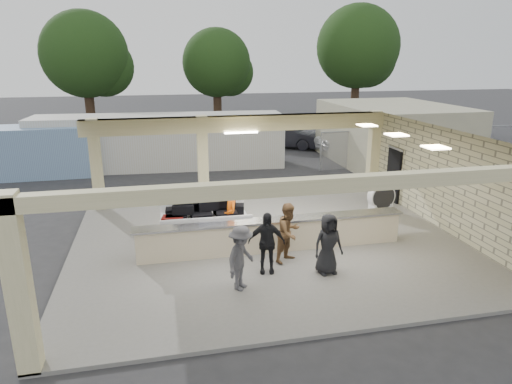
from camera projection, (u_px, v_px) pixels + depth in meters
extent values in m
plane|color=#2B2B2E|center=(269.00, 246.00, 14.32)|extent=(120.00, 120.00, 0.00)
cube|color=slate|center=(269.00, 245.00, 14.30)|extent=(12.00, 10.00, 0.10)
cube|color=#CFC88B|center=(269.00, 136.00, 13.32)|extent=(12.00, 10.00, 0.02)
cube|color=beige|center=(445.00, 182.00, 15.06)|extent=(0.02, 10.00, 3.50)
cube|color=black|center=(394.00, 175.00, 18.21)|extent=(0.10, 0.95, 2.10)
cube|color=#CFC88B|center=(240.00, 123.00, 17.85)|extent=(12.00, 0.50, 0.60)
cube|color=#CFC88B|center=(330.00, 184.00, 8.82)|extent=(12.00, 0.30, 0.30)
cube|color=#CFC88B|center=(96.00, 165.00, 17.11)|extent=(0.40, 0.40, 3.50)
cube|color=#CFC88B|center=(203.00, 160.00, 17.94)|extent=(0.40, 0.40, 3.50)
cube|color=#CFC88B|center=(373.00, 152.00, 19.49)|extent=(0.40, 0.40, 3.50)
cube|color=#CFC88B|center=(19.00, 286.00, 8.11)|extent=(0.40, 0.40, 3.50)
cube|color=white|center=(241.00, 132.00, 17.70)|extent=(1.30, 0.12, 0.06)
cube|color=#FFEABF|center=(367.00, 125.00, 15.51)|extent=(0.55, 0.55, 0.04)
cube|color=#FFEABF|center=(397.00, 135.00, 13.64)|extent=(0.55, 0.55, 0.04)
cube|color=#FFEABF|center=(436.00, 147.00, 11.77)|extent=(0.55, 0.55, 0.04)
cube|color=beige|center=(273.00, 236.00, 13.69)|extent=(8.00, 0.50, 0.90)
cube|color=#B7B7BC|center=(273.00, 220.00, 13.55)|extent=(8.20, 0.58, 0.06)
cube|color=white|center=(205.00, 220.00, 14.37)|extent=(2.78, 1.71, 0.13)
cylinder|color=black|center=(171.00, 243.00, 13.72)|extent=(0.14, 0.44, 0.44)
cylinder|color=black|center=(170.00, 229.00, 14.86)|extent=(0.14, 0.44, 0.44)
cylinder|color=black|center=(242.00, 238.00, 14.13)|extent=(0.14, 0.44, 0.44)
cylinder|color=black|center=(236.00, 224.00, 15.27)|extent=(0.14, 0.44, 0.44)
cube|color=white|center=(202.00, 206.00, 15.08)|extent=(2.75, 0.11, 0.33)
cube|color=white|center=(207.00, 223.00, 13.53)|extent=(2.75, 0.11, 0.33)
cube|color=black|center=(177.00, 220.00, 13.84)|extent=(0.65, 0.43, 0.29)
cube|color=black|center=(202.00, 218.00, 13.98)|extent=(0.65, 0.43, 0.29)
cube|color=black|center=(227.00, 216.00, 14.12)|extent=(0.65, 0.43, 0.29)
cube|color=black|center=(176.00, 213.00, 14.46)|extent=(0.65, 0.43, 0.29)
cube|color=black|center=(200.00, 211.00, 14.60)|extent=(0.65, 0.43, 0.29)
cube|color=black|center=(224.00, 209.00, 14.74)|extent=(0.65, 0.43, 0.29)
cube|color=black|center=(183.00, 209.00, 13.90)|extent=(0.65, 0.43, 0.29)
cube|color=black|center=(208.00, 205.00, 14.25)|extent=(0.65, 0.43, 0.29)
cube|color=black|center=(224.00, 202.00, 14.55)|extent=(0.65, 0.43, 0.29)
cube|color=black|center=(190.00, 203.00, 14.45)|extent=(0.65, 0.43, 0.29)
cube|color=black|center=(197.00, 197.00, 14.10)|extent=(0.65, 0.43, 0.29)
cube|color=black|center=(218.00, 194.00, 14.32)|extent=(0.65, 0.43, 0.29)
cube|color=#590F0C|center=(173.00, 221.00, 13.71)|extent=(0.65, 0.43, 0.29)
cube|color=black|center=(234.00, 209.00, 14.80)|extent=(0.65, 0.43, 0.29)
cube|color=black|center=(203.00, 201.00, 14.64)|extent=(0.65, 0.43, 0.29)
cube|color=black|center=(186.00, 198.00, 13.93)|extent=(0.65, 0.43, 0.29)
cylinder|color=white|center=(381.00, 196.00, 17.03)|extent=(1.02, 0.41, 1.00)
cylinder|color=black|center=(381.00, 196.00, 17.03)|extent=(0.92, 0.44, 0.89)
cube|color=white|center=(372.00, 208.00, 17.09)|extent=(0.07, 0.56, 0.33)
cube|color=white|center=(388.00, 207.00, 17.23)|extent=(0.07, 0.56, 0.33)
imported|color=#FF620D|center=(231.00, 216.00, 14.08)|extent=(0.40, 0.67, 1.79)
imported|color=brown|center=(289.00, 232.00, 12.84)|extent=(0.90, 0.78, 1.72)
imported|color=black|center=(266.00, 243.00, 12.17)|extent=(1.05, 0.56, 1.70)
imported|color=#48484C|center=(241.00, 258.00, 11.28)|extent=(0.97, 1.07, 1.67)
imported|color=black|center=(328.00, 244.00, 12.13)|extent=(0.85, 0.43, 1.67)
imported|color=white|center=(358.00, 141.00, 27.98)|extent=(5.25, 2.95, 1.43)
imported|color=white|center=(401.00, 136.00, 29.46)|extent=(5.27, 3.15, 1.56)
imported|color=black|center=(286.00, 136.00, 29.52)|extent=(4.81, 3.83, 1.55)
cube|color=silver|center=(160.00, 142.00, 24.05)|extent=(13.01, 3.36, 2.79)
cylinder|color=gray|center=(321.00, 152.00, 23.48)|extent=(0.06, 0.06, 2.00)
cylinder|color=gray|center=(357.00, 150.00, 23.90)|extent=(0.06, 0.06, 2.00)
cylinder|color=gray|center=(392.00, 148.00, 24.31)|extent=(0.06, 0.06, 2.00)
cylinder|color=gray|center=(425.00, 147.00, 24.73)|extent=(0.06, 0.06, 2.00)
cylinder|color=gray|center=(458.00, 145.00, 25.14)|extent=(0.06, 0.06, 2.00)
cylinder|color=gray|center=(489.00, 144.00, 25.55)|extent=(0.06, 0.06, 2.00)
cube|color=gray|center=(425.00, 147.00, 24.73)|extent=(12.00, 0.02, 2.00)
cylinder|color=gray|center=(427.00, 128.00, 24.44)|extent=(12.00, 0.05, 0.05)
cylinder|color=#382619|center=(90.00, 104.00, 34.47)|extent=(0.70, 0.70, 4.50)
sphere|color=#173311|center=(85.00, 54.00, 33.44)|extent=(6.30, 6.30, 6.30)
sphere|color=#173311|center=(104.00, 67.00, 34.51)|extent=(4.50, 4.50, 4.50)
cylinder|color=#382619|center=(217.00, 102.00, 38.48)|extent=(0.70, 0.70, 4.00)
sphere|color=#173311|center=(216.00, 63.00, 37.56)|extent=(5.60, 5.60, 5.60)
sphere|color=#173311|center=(230.00, 72.00, 38.60)|extent=(4.00, 4.00, 4.00)
cylinder|color=#382619|center=(355.00, 94.00, 39.88)|extent=(0.70, 0.70, 5.00)
sphere|color=#173311|center=(358.00, 47.00, 38.74)|extent=(7.00, 7.00, 7.00)
sphere|color=#173311|center=(367.00, 59.00, 39.83)|extent=(5.00, 5.00, 5.00)
cube|color=#B2AD8D|center=(392.00, 134.00, 25.18)|extent=(6.00, 8.00, 3.20)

